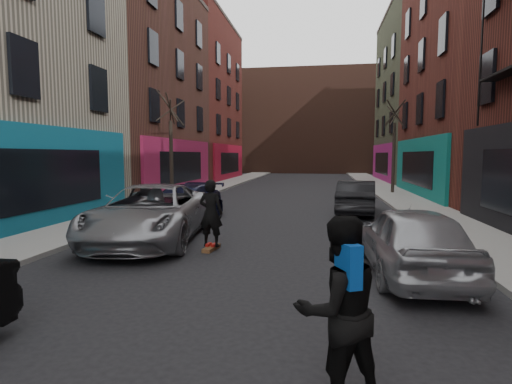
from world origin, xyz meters
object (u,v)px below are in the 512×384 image
(parked_left_far, at_px, (151,213))
(parked_right_far, at_px, (411,240))
(skateboard, at_px, (211,248))
(tree_left_far, at_px, (171,138))
(tree_right_far, at_px, (394,138))
(parked_left_end, at_px, (184,204))
(parked_right_end, at_px, (356,197))
(skateboarder, at_px, (211,213))
(pedestrian, at_px, (338,309))

(parked_left_far, xyz_separation_m, parked_right_far, (6.76, -2.25, -0.08))
(skateboard, bearing_deg, tree_left_far, 122.85)
(parked_left_far, distance_m, skateboard, 2.32)
(tree_left_far, xyz_separation_m, tree_right_far, (12.40, 6.00, 0.15))
(parked_right_far, height_order, skateboard, parked_right_far)
(tree_right_far, relative_size, parked_left_end, 1.42)
(parked_left_end, relative_size, parked_right_end, 1.11)
(parked_left_end, height_order, parked_right_end, parked_right_end)
(skateboard, bearing_deg, skateboarder, 0.00)
(parked_left_end, height_order, skateboarder, skateboarder)
(tree_left_far, xyz_separation_m, parked_left_end, (2.86, -6.26, -2.68))
(tree_right_far, bearing_deg, parked_right_end, -108.64)
(parked_left_far, distance_m, pedestrian, 8.57)
(parked_right_end, bearing_deg, skateboarder, 65.83)
(parked_left_far, distance_m, parked_left_end, 3.19)
(parked_right_far, relative_size, skateboarder, 2.47)
(tree_right_far, height_order, parked_right_far, tree_right_far)
(parked_left_far, relative_size, skateboard, 7.41)
(tree_right_far, distance_m, parked_right_far, 18.10)
(tree_left_far, distance_m, parked_right_far, 15.46)
(skateboard, xyz_separation_m, pedestrian, (3.03, -6.10, 0.92))
(parked_left_far, relative_size, pedestrian, 3.07)
(parked_left_far, distance_m, skateboarder, 2.19)
(parked_right_end, xyz_separation_m, pedestrian, (-1.33, -13.45, 0.26))
(tree_left_far, bearing_deg, parked_right_far, -50.15)
(tree_left_far, height_order, skateboarder, tree_left_far)
(tree_right_far, bearing_deg, tree_left_far, -154.18)
(parked_right_far, distance_m, skateboard, 4.99)
(parked_left_far, bearing_deg, pedestrian, -60.59)
(parked_right_far, bearing_deg, tree_right_far, -100.96)
(tree_right_far, distance_m, parked_right_end, 9.80)
(parked_right_end, bearing_deg, pedestrian, 90.88)
(parked_right_far, bearing_deg, skateboard, -19.55)
(parked_right_end, bearing_deg, parked_right_far, 98.87)
(parked_left_far, relative_size, parked_right_end, 1.37)
(parked_left_end, relative_size, skateboard, 5.99)
(skateboard, bearing_deg, tree_right_far, 72.28)
(tree_right_far, bearing_deg, parked_right_far, -98.48)
(tree_left_far, bearing_deg, parked_left_end, -65.40)
(skateboarder, bearing_deg, tree_right_far, -107.72)
(parked_left_far, height_order, parked_right_far, parked_left_far)
(tree_left_far, bearing_deg, parked_right_end, -17.11)
(skateboard, bearing_deg, parked_right_far, -10.41)
(parked_right_far, xyz_separation_m, parked_right_end, (-0.36, 8.80, -0.03))
(skateboard, relative_size, skateboarder, 0.45)
(skateboarder, height_order, pedestrian, pedestrian)
(tree_right_far, distance_m, skateboarder, 18.01)
(tree_right_far, relative_size, parked_right_far, 1.55)
(parked_right_end, bearing_deg, tree_right_far, -102.12)
(skateboarder, bearing_deg, parked_left_end, -54.75)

